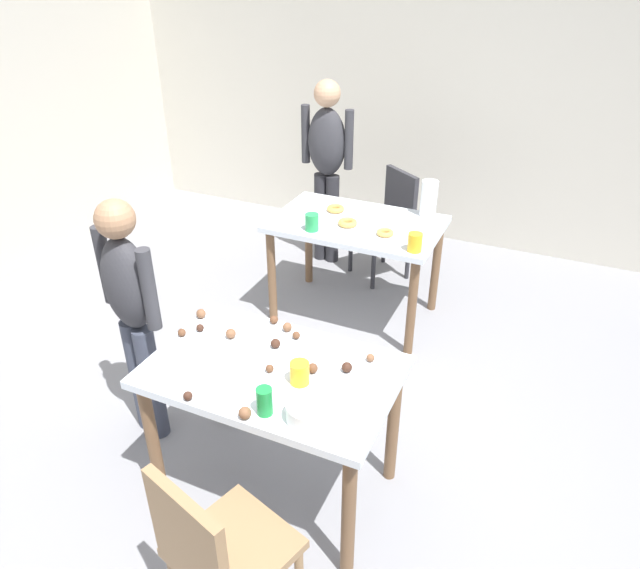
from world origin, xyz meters
The scene contains 32 objects.
ground_plane centered at (0.00, 0.00, 0.00)m, with size 6.40×6.40×0.00m, color gray.
wall_back centered at (0.00, 3.20, 1.30)m, with size 6.40×0.10×2.60m, color beige.
dining_table_near centered at (-0.08, -0.10, 0.64)m, with size 1.11×0.71×0.75m.
dining_table_far centered at (-0.33, 1.56, 0.64)m, with size 1.15×0.73×0.75m.
chair_near_table centered at (0.07, -0.83, 0.50)m, with size 0.50×0.50×0.87m.
chair_far_table centered at (-0.31, 2.27, 0.50)m, with size 0.56×0.56×0.87m.
person_girl_near centered at (-0.92, -0.03, 0.82)m, with size 0.45×0.28×1.39m.
person_adult_far centered at (-0.87, 2.29, 0.91)m, with size 0.45×0.21×1.52m.
mixing_bowl centered at (0.20, -0.32, 0.79)m, with size 0.19×0.19×0.08m, color white.
soda_can centered at (0.03, -0.37, 0.81)m, with size 0.07×0.07×0.12m, color #198438.
fork_near centered at (-0.37, -0.30, 0.75)m, with size 0.17×0.02×0.01m, color silver.
cup_near_0 centered at (0.07, -0.14, 0.80)m, with size 0.08×0.08×0.10m, color yellow.
cake_ball_0 centered at (-0.30, -0.43, 0.77)m, with size 0.04×0.04×0.04m, color #3D2319.
cake_ball_1 centered at (-0.16, 0.19, 0.77)m, with size 0.05×0.05×0.05m, color brown.
cake_ball_2 centered at (-0.38, 0.02, 0.77)m, with size 0.05×0.05×0.05m, color brown.
cake_ball_3 centered at (-0.14, 0.04, 0.77)m, with size 0.05×0.05×0.05m, color #3D2319.
cake_ball_4 centered at (-0.03, -0.42, 0.78)m, with size 0.05×0.05×0.05m, color brown.
cake_ball_5 centered at (-0.08, -0.13, 0.77)m, with size 0.04×0.04×0.04m, color brown.
cake_ball_6 centered at (-0.25, 0.22, 0.77)m, with size 0.04×0.04×0.04m, color brown.
cake_ball_7 centered at (-0.54, 0.01, 0.77)m, with size 0.04×0.04×0.04m, color #3D2319.
cake_ball_8 centered at (-0.09, 0.15, 0.77)m, with size 0.04×0.04×0.04m, color brown.
cake_ball_9 centered at (-0.60, -0.06, 0.77)m, with size 0.04×0.04×0.04m, color brown.
cake_ball_10 centered at (0.23, 0.01, 0.77)m, with size 0.05×0.05×0.05m, color #3D2319.
cake_ball_11 centered at (-0.61, 0.11, 0.77)m, with size 0.05×0.05×0.05m, color brown.
cake_ball_12 centered at (0.09, -0.05, 0.77)m, with size 0.05×0.05×0.05m, color brown.
cake_ball_13 centered at (0.30, 0.13, 0.77)m, with size 0.04×0.04×0.04m, color brown.
pitcher_far centered at (0.09, 1.87, 0.88)m, with size 0.12×0.12×0.25m, color white.
cup_far_0 centered at (0.16, 1.29, 0.81)m, with size 0.09×0.09×0.12m, color yellow.
cup_far_1 centered at (-0.54, 1.30, 0.81)m, with size 0.09×0.09×0.12m, color green.
donut_far_0 centered at (-0.08, 1.43, 0.77)m, with size 0.11×0.11×0.03m, color gold.
donut_far_1 centered at (-0.36, 1.48, 0.77)m, with size 0.13×0.13×0.04m, color gold.
donut_far_2 centered at (-0.53, 1.67, 0.77)m, with size 0.13×0.13×0.04m, color gold.
Camera 1 is at (0.96, -1.88, 2.37)m, focal length 32.54 mm.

